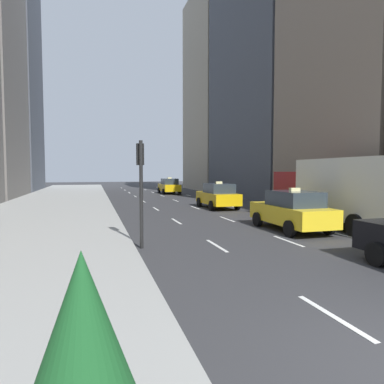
{
  "coord_description": "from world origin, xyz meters",
  "views": [
    {
      "loc": [
        -4.27,
        -3.02,
        2.6
      ],
      "look_at": [
        0.23,
        12.56,
        1.59
      ],
      "focal_mm": 32.0,
      "sensor_mm": 36.0,
      "label": 1
    }
  ],
  "objects_px": {
    "taxi_lead": "(218,196)",
    "box_truck": "(343,190)",
    "taxi_third": "(292,210)",
    "traffic_light_pole": "(141,176)",
    "taxi_second": "(169,186)"
  },
  "relations": [
    {
      "from": "taxi_lead",
      "to": "box_truck",
      "type": "height_order",
      "value": "box_truck"
    },
    {
      "from": "taxi_third",
      "to": "traffic_light_pole",
      "type": "xyz_separation_m",
      "value": [
        -6.75,
        -1.55,
        1.53
      ]
    },
    {
      "from": "box_truck",
      "to": "traffic_light_pole",
      "type": "height_order",
      "value": "traffic_light_pole"
    },
    {
      "from": "taxi_lead",
      "to": "taxi_third",
      "type": "relative_size",
      "value": 1.0
    },
    {
      "from": "taxi_second",
      "to": "taxi_third",
      "type": "bearing_deg",
      "value": -90.0
    },
    {
      "from": "taxi_third",
      "to": "traffic_light_pole",
      "type": "height_order",
      "value": "traffic_light_pole"
    },
    {
      "from": "taxi_third",
      "to": "traffic_light_pole",
      "type": "distance_m",
      "value": 7.09
    },
    {
      "from": "taxi_lead",
      "to": "taxi_third",
      "type": "xyz_separation_m",
      "value": [
        0.0,
        -9.2,
        0.0
      ]
    },
    {
      "from": "taxi_second",
      "to": "taxi_third",
      "type": "xyz_separation_m",
      "value": [
        0.0,
        -25.02,
        0.0
      ]
    },
    {
      "from": "taxi_lead",
      "to": "taxi_second",
      "type": "distance_m",
      "value": 15.82
    },
    {
      "from": "box_truck",
      "to": "taxi_third",
      "type": "bearing_deg",
      "value": -175.35
    },
    {
      "from": "taxi_lead",
      "to": "traffic_light_pole",
      "type": "distance_m",
      "value": 12.79
    },
    {
      "from": "taxi_second",
      "to": "box_truck",
      "type": "relative_size",
      "value": 0.52
    },
    {
      "from": "box_truck",
      "to": "taxi_lead",
      "type": "bearing_deg",
      "value": 107.32
    },
    {
      "from": "taxi_lead",
      "to": "box_truck",
      "type": "relative_size",
      "value": 0.52
    }
  ]
}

